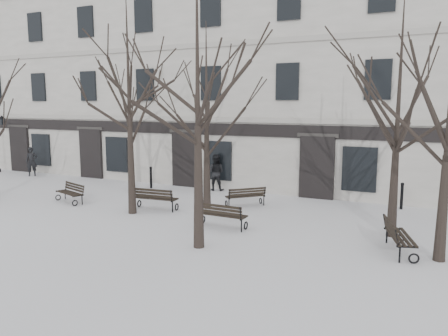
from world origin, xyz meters
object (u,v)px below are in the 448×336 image
Objects in this scene: bench_3 at (71,192)px; bench_4 at (246,196)px; bench_5 at (398,236)px; bench_1 at (154,198)px; bench_2 at (221,214)px; tree_2 at (197,63)px; tree_1 at (128,80)px.

bench_4 is at bearing 38.46° from bench_3.
bench_3 is at bearing 70.34° from bench_5.
bench_1 is 3.85m from bench_2.
tree_2 is at bearing -1.30° from bench_3.
bench_3 is at bearing -24.79° from bench_4.
bench_3 is (-7.87, 0.83, -0.04)m from bench_2.
bench_2 is at bearing 156.78° from bench_1.
tree_1 reaches higher than bench_1.
tree_2 is 4.57× the size of bench_1.
bench_2 is at bearing -5.41° from tree_1.
bench_2 is 1.15× the size of bench_4.
bench_2 is at bearing 53.49° from bench_4.
tree_2 reaches higher than tree_1.
bench_3 is at bearing 159.81° from tree_2.
bench_5 is (10.00, -0.47, -4.78)m from tree_1.
bench_4 is (3.17, 2.23, -0.05)m from bench_1.
bench_1 is at bearing -9.27° from bench_4.
tree_2 is 5.49m from bench_2.
tree_2 is at bearing 134.70° from bench_1.
tree_2 reaches higher than bench_4.
bench_4 is (-0.48, 3.46, -0.04)m from bench_2.
tree_1 is 4.77× the size of bench_3.
bench_3 is 1.10× the size of bench_4.
bench_3 is at bearing 173.22° from tree_1.
tree_1 reaches higher than bench_2.
bench_3 is 7.84m from bench_4.
bench_2 is 0.94× the size of bench_5.
bench_3 is at bearing 0.78° from bench_1.
tree_1 is at bearing 150.07° from tree_2.
bench_5 reaches higher than bench_2.
tree_2 reaches higher than bench_1.
bench_2 is (4.15, -0.39, -4.80)m from tree_1.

